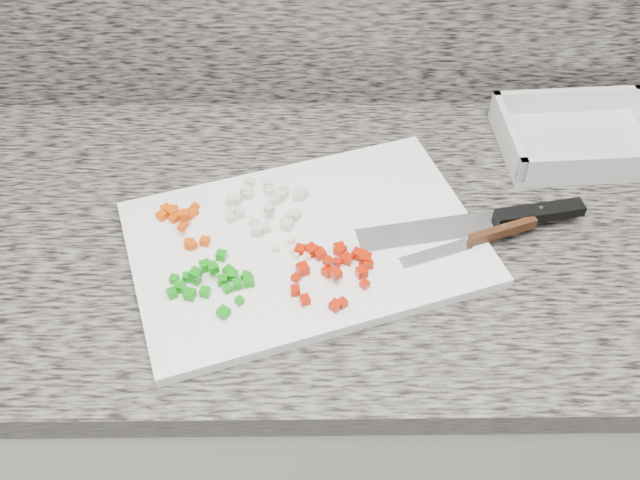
# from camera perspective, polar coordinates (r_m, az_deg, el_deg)

# --- Properties ---
(cabinet) EXTENTS (3.92, 0.62, 0.86)m
(cabinet) POSITION_cam_1_polar(r_m,az_deg,el_deg) (1.42, 1.24, -12.02)
(cabinet) COLOR silver
(cabinet) RESTS_ON ground
(countertop) EXTENTS (3.96, 0.64, 0.04)m
(countertop) POSITION_cam_1_polar(r_m,az_deg,el_deg) (1.06, 1.62, 0.69)
(countertop) COLOR #67635B
(countertop) RESTS_ON cabinet
(cutting_board) EXTENTS (0.56, 0.45, 0.02)m
(cutting_board) POSITION_cam_1_polar(r_m,az_deg,el_deg) (1.00, -1.16, -0.27)
(cutting_board) COLOR white
(cutting_board) RESTS_ON countertop
(carrot_pile) EXTENTS (0.08, 0.09, 0.02)m
(carrot_pile) POSITION_cam_1_polar(r_m,az_deg,el_deg) (1.03, -11.06, 1.55)
(carrot_pile) COLOR #D44204
(carrot_pile) RESTS_ON cutting_board
(onion_pile) EXTENTS (0.12, 0.12, 0.02)m
(onion_pile) POSITION_cam_1_polar(r_m,az_deg,el_deg) (1.04, -4.24, 2.84)
(onion_pile) COLOR beige
(onion_pile) RESTS_ON cutting_board
(green_pepper_pile) EXTENTS (0.11, 0.11, 0.02)m
(green_pepper_pile) POSITION_cam_1_polar(r_m,az_deg,el_deg) (0.95, -8.66, -3.23)
(green_pepper_pile) COLOR #0C8B0D
(green_pepper_pile) RESTS_ON cutting_board
(red_pepper_pile) EXTENTS (0.11, 0.12, 0.02)m
(red_pepper_pile) POSITION_cam_1_polar(r_m,az_deg,el_deg) (0.96, 1.06, -1.90)
(red_pepper_pile) COLOR #B31702
(red_pepper_pile) RESTS_ON cutting_board
(garlic_pile) EXTENTS (0.05, 0.05, 0.01)m
(garlic_pile) POSITION_cam_1_polar(r_m,az_deg,el_deg) (0.98, -1.91, -0.88)
(garlic_pile) COLOR #F9F0C0
(garlic_pile) RESTS_ON cutting_board
(chef_knife) EXTENTS (0.33, 0.09, 0.02)m
(chef_knife) POSITION_cam_1_polar(r_m,az_deg,el_deg) (1.05, 14.32, 1.64)
(chef_knife) COLOR silver
(chef_knife) RESTS_ON cutting_board
(paring_knife) EXTENTS (0.20, 0.09, 0.02)m
(paring_knife) POSITION_cam_1_polar(r_m,az_deg,el_deg) (1.02, 13.13, 0.27)
(paring_knife) COLOR silver
(paring_knife) RESTS_ON cutting_board
(tray) EXTENTS (0.26, 0.20, 0.05)m
(tray) POSITION_cam_1_polar(r_m,az_deg,el_deg) (1.23, 20.04, 7.61)
(tray) COLOR silver
(tray) RESTS_ON countertop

